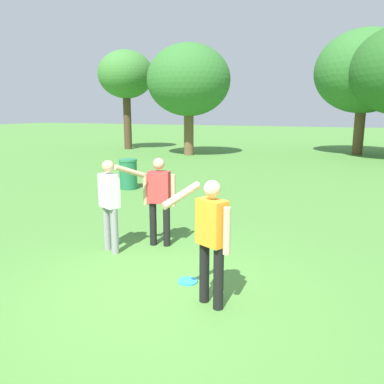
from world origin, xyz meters
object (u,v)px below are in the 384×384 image
at_px(person_catcher, 110,199).
at_px(frisbee, 188,281).
at_px(tree_far_right, 364,72).
at_px(tree_broad_center, 189,81).
at_px(person_bystander, 159,196).
at_px(person_thrower, 211,234).
at_px(tree_tall_left, 126,75).
at_px(trash_can_beside_table, 128,174).

height_order(person_catcher, frisbee, person_catcher).
relative_size(frisbee, tree_far_right, 0.04).
bearing_deg(tree_far_right, tree_broad_center, -155.46).
bearing_deg(person_catcher, tree_far_right, 78.41).
bearing_deg(tree_broad_center, person_bystander, -68.15).
relative_size(person_thrower, person_catcher, 1.00).
height_order(person_catcher, tree_broad_center, tree_broad_center).
xyz_separation_m(frisbee, tree_far_right, (2.07, 19.29, 4.57)).
bearing_deg(person_thrower, frisbee, 137.02).
height_order(person_bystander, frisbee, person_bystander).
bearing_deg(tree_broad_center, person_catcher, -71.20).
height_order(tree_tall_left, tree_broad_center, tree_tall_left).
bearing_deg(tree_far_right, frisbee, -96.12).
bearing_deg(person_thrower, person_bystander, 133.50).
xyz_separation_m(person_thrower, tree_far_right, (1.52, 19.80, 3.62)).
distance_m(person_catcher, frisbee, 2.10).
bearing_deg(person_bystander, tree_broad_center, 111.85).
distance_m(person_catcher, tree_far_right, 19.39).
bearing_deg(frisbee, trash_can_beside_table, 129.38).
height_order(person_catcher, person_bystander, same).
relative_size(person_catcher, tree_far_right, 0.24).
relative_size(person_bystander, tree_far_right, 0.24).
relative_size(tree_tall_left, tree_far_right, 0.91).
distance_m(tree_tall_left, tree_broad_center, 5.40).
distance_m(person_catcher, trash_can_beside_table, 5.70).
relative_size(frisbee, tree_tall_left, 0.05).
xyz_separation_m(person_thrower, trash_can_beside_table, (-5.12, 6.08, -0.48)).
height_order(frisbee, tree_broad_center, tree_broad_center).
bearing_deg(frisbee, person_thrower, -42.98).
bearing_deg(tree_far_right, trash_can_beside_table, -115.81).
distance_m(person_thrower, person_catcher, 2.57).
height_order(person_bystander, tree_tall_left, tree_tall_left).
relative_size(trash_can_beside_table, tree_broad_center, 0.16).
height_order(person_thrower, person_catcher, same).
xyz_separation_m(frisbee, trash_can_beside_table, (-4.57, 5.57, 0.47)).
bearing_deg(person_bystander, person_catcher, -136.01).
bearing_deg(tree_far_right, person_bystander, -100.02).
distance_m(person_bystander, trash_can_beside_table, 5.55).
bearing_deg(tree_tall_left, tree_broad_center, -18.01).
bearing_deg(person_thrower, person_catcher, 153.75).
distance_m(person_catcher, person_bystander, 0.89).
bearing_deg(trash_can_beside_table, frisbee, -50.62).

